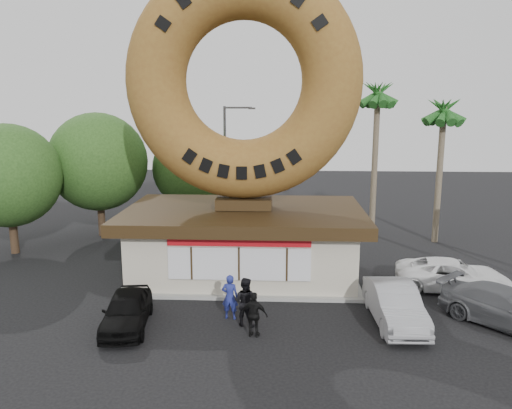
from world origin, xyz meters
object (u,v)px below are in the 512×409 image
Objects in this scene: giant_donut at (244,81)px; person_left at (230,297)px; street_lamp at (227,160)px; car_black at (127,310)px; person_center at (245,302)px; car_grey at (507,308)px; car_silver at (395,304)px; person_right at (254,315)px; car_white at (453,275)px; donut_shop at (244,240)px.

person_left is (-0.19, -5.04, -8.25)m from giant_donut.
car_black is at bearing -97.34° from street_lamp.
person_center is (0.61, -0.55, 0.04)m from person_left.
car_grey is at bearing -173.55° from person_left.
car_silver is at bearing 135.44° from car_grey.
car_white is (8.55, 4.97, -0.14)m from person_right.
car_silver is (6.23, -0.07, -0.14)m from person_left.
person_right reaches higher than car_grey.
car_black is (-4.34, -0.39, -0.26)m from person_center.
person_left is 10.31m from car_grey.
street_lamp is 16.57m from car_black.
donut_shop is at bearing -84.78° from person_left.
donut_shop is at bearing 49.50° from car_black.
person_left reaches higher than car_grey.
donut_shop is 2.86× the size of car_black.
giant_donut is 9.94m from person_center.
car_white is at bearing 11.24° from car_black.
car_black is at bearing -177.33° from car_silver.
person_center is (2.28, -15.60, -3.56)m from street_lamp.
giant_donut is at bearing 90.00° from donut_shop.
street_lamp is 4.54× the size of person_left.
car_white is at bearing -45.81° from street_lamp.
street_lamp is 1.64× the size of car_grey.
person_right reaches higher than car_black.
donut_shop reaches higher than person_left.
person_right is at bearing -82.79° from giant_donut.
street_lamp is 16.55m from car_white.
person_center is 0.47× the size of car_black.
donut_shop is 7.36m from giant_donut.
giant_donut is 5.76× the size of person_center.
donut_shop is 11.43m from car_grey.
donut_shop reaches higher than car_white.
person_left is 3.85m from car_black.
donut_shop is 6.05× the size of person_center.
street_lamp is (-1.86, 10.02, 2.72)m from donut_shop.
donut_shop reaches higher than person_right.
person_center is 9.71m from car_grey.
person_right is 0.34× the size of car_grey.
person_right is 0.37× the size of car_silver.
street_lamp is 17.13m from person_right.
car_silver reaches higher than car_white.
car_black is 10.00m from car_silver.
street_lamp reaches higher than person_center.
donut_shop is 1.40× the size of street_lamp.
car_grey is at bearing -159.70° from person_right.
car_grey is at bearing -51.76° from street_lamp.
person_right is (1.01, -1.47, -0.06)m from person_left.
car_silver is 4.88m from car_white.
person_left is at bearing -92.13° from donut_shop.
street_lamp is at bearing 115.20° from car_silver.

